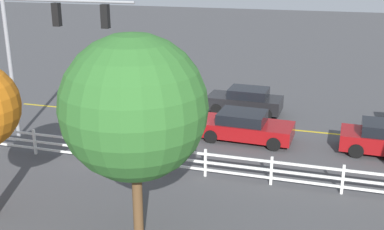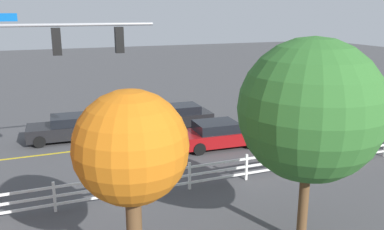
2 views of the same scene
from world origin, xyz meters
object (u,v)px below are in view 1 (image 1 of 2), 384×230
(car_1, at_px, (136,92))
(car_2, at_px, (245,126))
(tree_1, at_px, (134,108))
(car_3, at_px, (245,101))

(car_1, distance_m, car_2, 8.41)
(tree_1, bearing_deg, car_2, -99.38)
(car_2, relative_size, car_3, 1.07)
(car_1, relative_size, car_3, 1.05)
(tree_1, bearing_deg, car_1, -66.65)
(car_2, bearing_deg, tree_1, -96.95)
(car_1, height_order, tree_1, tree_1)
(car_3, bearing_deg, tree_1, 88.57)
(car_2, distance_m, car_3, 4.22)
(car_3, bearing_deg, car_2, 102.42)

